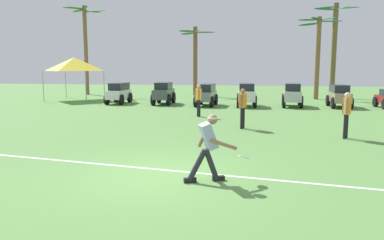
{
  "coord_description": "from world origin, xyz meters",
  "views": [
    {
      "loc": [
        2.06,
        -7.83,
        2.41
      ],
      "look_at": [
        0.31,
        2.53,
        0.9
      ],
      "focal_mm": 35.0,
      "sensor_mm": 36.0,
      "label": 1
    }
  ],
  "objects_px": {
    "parked_car_slot_f": "(339,95)",
    "event_tent": "(74,64)",
    "teammate_deep": "(243,105)",
    "teammate_near_sideline": "(199,97)",
    "parked_car_slot_e": "(292,94)",
    "parked_car_slot_c": "(206,94)",
    "palm_tree_far_left": "(85,41)",
    "frisbee_thrower": "(208,144)",
    "palm_tree_far_right": "(334,46)",
    "palm_tree_right_of_centre": "(318,51)",
    "teammate_midfield": "(347,111)",
    "palm_tree_left_of_centre": "(195,56)",
    "parked_car_slot_a": "(119,92)",
    "frisbee_in_flight": "(244,157)",
    "parked_car_slot_d": "(247,94)",
    "parked_car_slot_b": "(164,93)"
  },
  "relations": [
    {
      "from": "frisbee_in_flight",
      "to": "parked_car_slot_d",
      "type": "bearing_deg",
      "value": 91.19
    },
    {
      "from": "parked_car_slot_f",
      "to": "palm_tree_far_right",
      "type": "xyz_separation_m",
      "value": [
        0.93,
        7.15,
        3.27
      ]
    },
    {
      "from": "parked_car_slot_c",
      "to": "frisbee_thrower",
      "type": "bearing_deg",
      "value": -82.42
    },
    {
      "from": "parked_car_slot_b",
      "to": "parked_car_slot_f",
      "type": "relative_size",
      "value": 0.98
    },
    {
      "from": "teammate_near_sideline",
      "to": "parked_car_slot_e",
      "type": "height_order",
      "value": "teammate_near_sideline"
    },
    {
      "from": "teammate_near_sideline",
      "to": "palm_tree_right_of_centre",
      "type": "xyz_separation_m",
      "value": [
        7.11,
        11.13,
        2.61
      ]
    },
    {
      "from": "parked_car_slot_d",
      "to": "palm_tree_right_of_centre",
      "type": "height_order",
      "value": "palm_tree_right_of_centre"
    },
    {
      "from": "teammate_midfield",
      "to": "parked_car_slot_d",
      "type": "distance_m",
      "value": 10.35
    },
    {
      "from": "frisbee_thrower",
      "to": "parked_car_slot_e",
      "type": "height_order",
      "value": "frisbee_thrower"
    },
    {
      "from": "frisbee_in_flight",
      "to": "parked_car_slot_b",
      "type": "relative_size",
      "value": 0.14
    },
    {
      "from": "palm_tree_far_left",
      "to": "parked_car_slot_f",
      "type": "bearing_deg",
      "value": -20.53
    },
    {
      "from": "parked_car_slot_c",
      "to": "palm_tree_left_of_centre",
      "type": "bearing_deg",
      "value": 103.76
    },
    {
      "from": "teammate_midfield",
      "to": "parked_car_slot_f",
      "type": "xyz_separation_m",
      "value": [
        1.89,
        10.2,
        -0.22
      ]
    },
    {
      "from": "teammate_midfield",
      "to": "parked_car_slot_e",
      "type": "bearing_deg",
      "value": 94.69
    },
    {
      "from": "parked_car_slot_c",
      "to": "palm_tree_far_left",
      "type": "relative_size",
      "value": 0.33
    },
    {
      "from": "frisbee_thrower",
      "to": "parked_car_slot_a",
      "type": "bearing_deg",
      "value": 116.57
    },
    {
      "from": "teammate_midfield",
      "to": "parked_car_slot_b",
      "type": "height_order",
      "value": "teammate_midfield"
    },
    {
      "from": "teammate_midfield",
      "to": "palm_tree_far_right",
      "type": "distance_m",
      "value": 17.84
    },
    {
      "from": "teammate_near_sideline",
      "to": "parked_car_slot_c",
      "type": "height_order",
      "value": "teammate_near_sideline"
    },
    {
      "from": "palm_tree_right_of_centre",
      "to": "palm_tree_far_right",
      "type": "distance_m",
      "value": 2.17
    },
    {
      "from": "frisbee_in_flight",
      "to": "event_tent",
      "type": "bearing_deg",
      "value": 125.74
    },
    {
      "from": "teammate_deep",
      "to": "event_tent",
      "type": "relative_size",
      "value": 0.48
    },
    {
      "from": "parked_car_slot_c",
      "to": "palm_tree_far_right",
      "type": "xyz_separation_m",
      "value": [
        8.83,
        7.56,
        3.27
      ]
    },
    {
      "from": "teammate_near_sideline",
      "to": "frisbee_thrower",
      "type": "bearing_deg",
      "value": -80.32
    },
    {
      "from": "parked_car_slot_c",
      "to": "palm_tree_far_left",
      "type": "height_order",
      "value": "palm_tree_far_left"
    },
    {
      "from": "teammate_midfield",
      "to": "palm_tree_far_right",
      "type": "relative_size",
      "value": 0.22
    },
    {
      "from": "parked_car_slot_e",
      "to": "event_tent",
      "type": "distance_m",
      "value": 15.24
    },
    {
      "from": "palm_tree_left_of_centre",
      "to": "event_tent",
      "type": "height_order",
      "value": "palm_tree_left_of_centre"
    },
    {
      "from": "teammate_near_sideline",
      "to": "palm_tree_right_of_centre",
      "type": "distance_m",
      "value": 13.46
    },
    {
      "from": "parked_car_slot_d",
      "to": "parked_car_slot_a",
      "type": "bearing_deg",
      "value": 176.28
    },
    {
      "from": "frisbee_thrower",
      "to": "event_tent",
      "type": "bearing_deg",
      "value": 123.98
    },
    {
      "from": "frisbee_thrower",
      "to": "palm_tree_left_of_centre",
      "type": "bearing_deg",
      "value": 99.76
    },
    {
      "from": "parked_car_slot_f",
      "to": "event_tent",
      "type": "height_order",
      "value": "event_tent"
    },
    {
      "from": "parked_car_slot_f",
      "to": "teammate_deep",
      "type": "bearing_deg",
      "value": -121.64
    },
    {
      "from": "parked_car_slot_b",
      "to": "palm_tree_far_left",
      "type": "bearing_deg",
      "value": 140.12
    },
    {
      "from": "teammate_deep",
      "to": "parked_car_slot_f",
      "type": "bearing_deg",
      "value": 58.36
    },
    {
      "from": "frisbee_thrower",
      "to": "palm_tree_right_of_centre",
      "type": "distance_m",
      "value": 22.1
    },
    {
      "from": "parked_car_slot_c",
      "to": "parked_car_slot_a",
      "type": "bearing_deg",
      "value": 175.4
    },
    {
      "from": "parked_car_slot_e",
      "to": "palm_tree_right_of_centre",
      "type": "bearing_deg",
      "value": 68.52
    },
    {
      "from": "teammate_near_sideline",
      "to": "teammate_deep",
      "type": "distance_m",
      "value": 3.86
    },
    {
      "from": "frisbee_thrower",
      "to": "parked_car_slot_a",
      "type": "height_order",
      "value": "frisbee_thrower"
    },
    {
      "from": "parked_car_slot_f",
      "to": "palm_tree_far_left",
      "type": "bearing_deg",
      "value": 159.47
    },
    {
      "from": "frisbee_thrower",
      "to": "palm_tree_far_right",
      "type": "xyz_separation_m",
      "value": [
        6.8,
        22.85,
        3.19
      ]
    },
    {
      "from": "frisbee_in_flight",
      "to": "parked_car_slot_b",
      "type": "xyz_separation_m",
      "value": [
        -5.6,
        15.66,
        0.21
      ]
    },
    {
      "from": "teammate_deep",
      "to": "teammate_near_sideline",
      "type": "bearing_deg",
      "value": 124.84
    },
    {
      "from": "palm_tree_far_left",
      "to": "palm_tree_far_right",
      "type": "distance_m",
      "value": 20.24
    },
    {
      "from": "parked_car_slot_d",
      "to": "frisbee_in_flight",
      "type": "bearing_deg",
      "value": -88.81
    },
    {
      "from": "teammate_deep",
      "to": "palm_tree_left_of_centre",
      "type": "bearing_deg",
      "value": 105.3
    },
    {
      "from": "frisbee_thrower",
      "to": "palm_tree_far_right",
      "type": "distance_m",
      "value": 24.05
    },
    {
      "from": "parked_car_slot_e",
      "to": "parked_car_slot_f",
      "type": "xyz_separation_m",
      "value": [
        2.71,
        0.11,
        -0.02
      ]
    }
  ]
}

